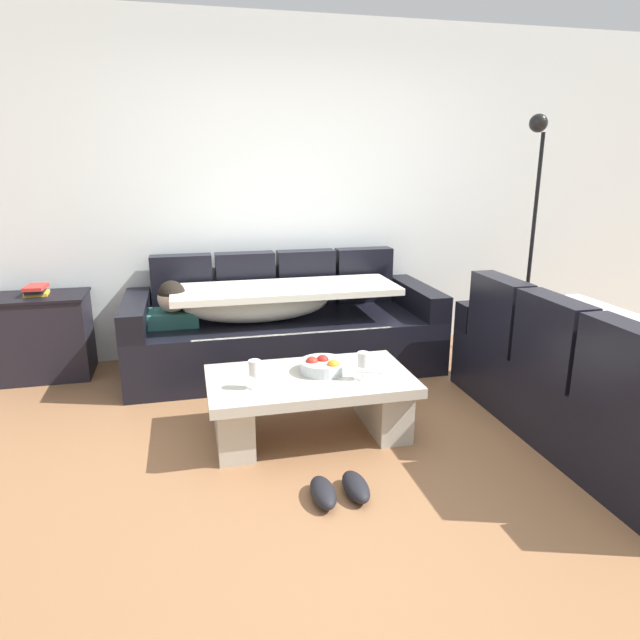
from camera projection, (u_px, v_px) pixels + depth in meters
ground_plane at (374, 466)px, 3.06m from camera, size 14.00×14.00×0.00m
back_wall at (296, 192)px, 4.70m from camera, size 9.00×0.10×2.70m
couch_along_wall at (279, 328)px, 4.43m from camera, size 2.40×0.92×0.88m
couch_near_window at (602, 385)px, 3.28m from camera, size 0.92×2.03×0.88m
coffee_table at (310, 398)px, 3.35m from camera, size 1.20×0.68×0.38m
fruit_bowl at (323, 366)px, 3.36m from camera, size 0.28×0.28×0.10m
wine_glass_near_left at (255, 369)px, 3.10m from camera, size 0.07×0.07×0.17m
wine_glass_near_right at (363, 361)px, 3.23m from camera, size 0.07×0.07×0.17m
open_magazine at (360, 366)px, 3.46m from camera, size 0.34×0.29×0.01m
side_cabinet at (41, 336)px, 4.24m from camera, size 0.72×0.44×0.64m
book_stack_on_cabinet at (36, 290)px, 4.15m from camera, size 0.18×0.21×0.08m
floor_lamp at (532, 222)px, 4.60m from camera, size 0.33×0.31×1.95m
pair_of_shoes at (340, 490)px, 2.76m from camera, size 0.29×0.28×0.09m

